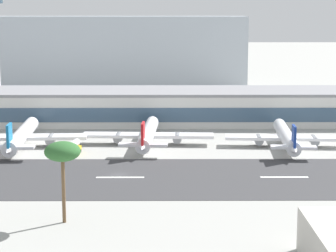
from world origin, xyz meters
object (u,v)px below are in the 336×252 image
service_fuel_truck_0 (73,147)px  airliner_blue_tail_gate_0 (21,137)px  terminal_building (158,106)px  palm_tree_0 (62,153)px  airliner_navy_tail_gate_2 (287,137)px  distant_hotel_block (114,54)px  airliner_red_tail_gate_1 (148,135)px

service_fuel_truck_0 → airliner_blue_tail_gate_0: bearing=-110.8°
terminal_building → airliner_blue_tail_gate_0: (-41.29, -45.59, -2.78)m
palm_tree_0 → airliner_navy_tail_gate_2: bearing=51.5°
airliner_blue_tail_gate_0 → distant_hotel_block: bearing=-9.9°
airliner_blue_tail_gate_0 → service_fuel_truck_0: size_ratio=5.63×
terminal_building → palm_tree_0: size_ratio=12.15×
airliner_red_tail_gate_1 → service_fuel_truck_0: bearing=125.1°
terminal_building → service_fuel_truck_0: size_ratio=22.41×
distant_hotel_block → airliner_blue_tail_gate_0: (-17.60, -144.26, -15.81)m
terminal_building → distant_hotel_block: distant_hotel_block is taller
distant_hotel_block → airliner_navy_tail_gate_2: distant_hotel_block is taller
distant_hotel_block → airliner_navy_tail_gate_2: (63.37, -144.61, -16.02)m
airliner_red_tail_gate_1 → palm_tree_0: bearing=171.9°
distant_hotel_block → airliner_blue_tail_gate_0: distant_hotel_block is taller
terminal_building → airliner_navy_tail_gate_2: size_ratio=4.25×
airliner_red_tail_gate_1 → palm_tree_0: size_ratio=2.94×
service_fuel_truck_0 → distant_hotel_block: bearing=-170.9°
airliner_blue_tail_gate_0 → airliner_navy_tail_gate_2: size_ratio=1.07×
airliner_navy_tail_gate_2 → service_fuel_truck_0: bearing=102.6°
airliner_red_tail_gate_1 → terminal_building: bearing=-0.9°
distant_hotel_block → service_fuel_truck_0: size_ratio=15.41×
airliner_blue_tail_gate_0 → palm_tree_0: bearing=-164.5°
airliner_blue_tail_gate_0 → palm_tree_0: 76.68m
terminal_building → airliner_navy_tail_gate_2: (39.69, -45.94, -2.99)m
distant_hotel_block → palm_tree_0: (6.40, -216.30, -5.07)m
airliner_red_tail_gate_1 → palm_tree_0: (-14.54, -75.49, 10.87)m
airliner_blue_tail_gate_0 → service_fuel_truck_0: bearing=-122.9°
airliner_blue_tail_gate_0 → airliner_red_tail_gate_1: bearing=-87.8°
service_fuel_truck_0 → palm_tree_0: 63.59m
airliner_navy_tail_gate_2 → airliner_blue_tail_gate_0: bearing=93.8°
airliner_red_tail_gate_1 → airliner_navy_tail_gate_2: airliner_red_tail_gate_1 is taller
palm_tree_0 → terminal_building: bearing=81.6°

